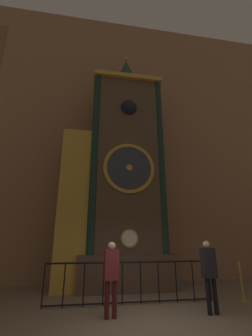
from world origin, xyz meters
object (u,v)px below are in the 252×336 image
at_px(stanchion_post, 242,288).
at_px(visitor_near, 111,271).
at_px(visitor_far, 209,269).
at_px(clock_tower, 118,175).

bearing_deg(stanchion_post, visitor_near, -168.16).
bearing_deg(visitor_far, visitor_near, 178.98).
xyz_separation_m(clock_tower, stanchion_post, (3.46, -2.22, -3.93)).
xyz_separation_m(clock_tower, visitor_far, (1.92, -3.20, -3.27)).
bearing_deg(clock_tower, visitor_far, -58.98).
bearing_deg(visitor_near, visitor_far, -8.30).
height_order(visitor_near, visitor_far, visitor_far).
bearing_deg(stanchion_post, clock_tower, 147.24).
bearing_deg(stanchion_post, visitor_far, -147.51).
bearing_deg(visitor_near, clock_tower, 74.70).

